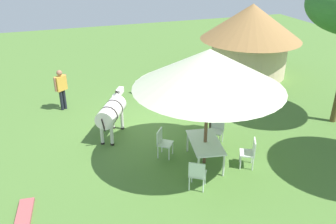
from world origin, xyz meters
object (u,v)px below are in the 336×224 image
(patio_dining_table, at_px, (205,144))
(guest_beside_umbrella, at_px, (213,107))
(striped_lounge_chair, at_px, (146,90))
(shade_umbrella, at_px, (209,69))
(standing_watcher, at_px, (61,86))
(patio_chair_near_lawn, at_px, (163,141))
(patio_chair_west_end, at_px, (250,151))
(patio_chair_near_hut, at_px, (217,128))
(patio_chair_east_end, at_px, (197,173))
(zebra_nearest_camera, at_px, (210,86))
(thatched_hut, at_px, (250,35))
(zebra_by_umbrella, at_px, (112,111))

(patio_dining_table, relative_size, guest_beside_umbrella, 1.09)
(guest_beside_umbrella, height_order, striped_lounge_chair, guest_beside_umbrella)
(shade_umbrella, distance_m, standing_watcher, 6.87)
(patio_dining_table, distance_m, guest_beside_umbrella, 2.10)
(patio_chair_near_lawn, xyz_separation_m, patio_chair_west_end, (1.40, 2.26, 0.00))
(patio_chair_near_hut, height_order, patio_chair_east_end, same)
(patio_chair_near_lawn, relative_size, standing_watcher, 0.54)
(patio_dining_table, relative_size, patio_chair_near_lawn, 1.91)
(shade_umbrella, xyz_separation_m, patio_chair_west_end, (0.61, 1.19, -2.49))
(patio_chair_east_end, bearing_deg, striped_lounge_chair, 118.97)
(patio_chair_near_hut, xyz_separation_m, patio_chair_east_end, (2.12, -1.61, 0.00))
(patio_dining_table, relative_size, striped_lounge_chair, 1.82)
(patio_dining_table, relative_size, standing_watcher, 1.04)
(patio_dining_table, height_order, patio_chair_west_end, patio_chair_west_end)
(patio_chair_east_end, height_order, zebra_nearest_camera, zebra_nearest_camera)
(patio_dining_table, bearing_deg, patio_chair_near_lawn, -126.27)
(patio_chair_west_end, bearing_deg, patio_chair_near_lawn, 85.42)
(shade_umbrella, height_order, zebra_nearest_camera, shade_umbrella)
(patio_chair_near_hut, relative_size, guest_beside_umbrella, 0.57)
(thatched_hut, height_order, zebra_by_umbrella, thatched_hut)
(standing_watcher, xyz_separation_m, striped_lounge_chair, (-0.34, 3.53, -0.74))
(guest_beside_umbrella, bearing_deg, patio_chair_east_end, -133.28)
(patio_chair_near_lawn, height_order, guest_beside_umbrella, guest_beside_umbrella)
(patio_dining_table, bearing_deg, thatched_hut, 141.33)
(patio_chair_east_end, xyz_separation_m, patio_chair_west_end, (-0.51, 1.91, 0.00))
(patio_chair_near_hut, bearing_deg, zebra_by_umbrella, 15.00)
(patio_chair_near_lawn, xyz_separation_m, guest_beside_umbrella, (-0.98, 2.17, 0.43))
(shade_umbrella, bearing_deg, patio_chair_west_end, 62.89)
(standing_watcher, bearing_deg, zebra_by_umbrella, 84.27)
(thatched_hut, relative_size, guest_beside_umbrella, 3.10)
(standing_watcher, height_order, zebra_nearest_camera, standing_watcher)
(thatched_hut, height_order, patio_chair_west_end, thatched_hut)
(patio_chair_near_hut, bearing_deg, patio_chair_west_end, 142.14)
(patio_chair_west_end, relative_size, guest_beside_umbrella, 0.57)
(shade_umbrella, height_order, patio_chair_west_end, shade_umbrella)
(patio_chair_east_end, height_order, patio_chair_west_end, same)
(patio_chair_east_end, distance_m, striped_lounge_chair, 6.85)
(thatched_hut, distance_m, patio_chair_east_end, 10.05)
(patio_chair_near_hut, xyz_separation_m, patio_chair_west_end, (1.61, 0.31, 0.00))
(guest_beside_umbrella, bearing_deg, patio_chair_near_lawn, -166.77)
(zebra_nearest_camera, bearing_deg, patio_chair_east_end, 158.94)
(patio_chair_west_end, height_order, striped_lounge_chair, patio_chair_west_end)
(patio_dining_table, relative_size, patio_chair_west_end, 1.91)
(patio_chair_near_hut, relative_size, standing_watcher, 0.54)
(thatched_hut, bearing_deg, striped_lounge_chair, -79.79)
(patio_chair_east_end, relative_size, zebra_by_umbrella, 0.46)
(thatched_hut, relative_size, zebra_nearest_camera, 2.14)
(patio_dining_table, relative_size, patio_chair_east_end, 1.91)
(shade_umbrella, xyz_separation_m, zebra_by_umbrella, (-2.58, -2.30, -2.08))
(shade_umbrella, relative_size, patio_chair_near_lawn, 4.70)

